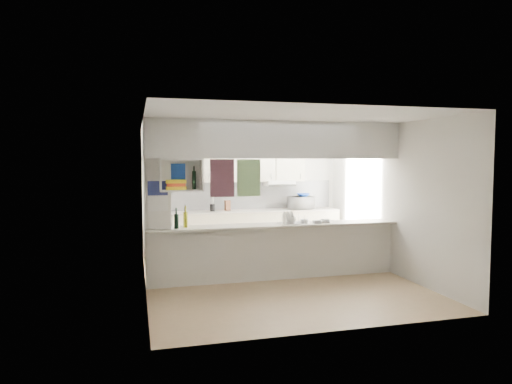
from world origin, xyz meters
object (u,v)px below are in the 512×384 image
object	(u,v)px
bowl	(303,195)
wine_bottles	(181,220)
microwave	(301,203)
dish_rack	(290,219)

from	to	relation	value
bowl	wine_bottles	size ratio (longest dim) A/B	0.80
microwave	wine_bottles	bearing A→B (deg)	17.28
microwave	wine_bottles	distance (m)	3.48
microwave	dish_rack	size ratio (longest dim) A/B	1.22
wine_bottles	bowl	bearing A→B (deg)	36.35
microwave	wine_bottles	xyz separation A→B (m)	(-2.77, -2.10, -0.01)
bowl	microwave	bearing A→B (deg)	132.40
microwave	bowl	xyz separation A→B (m)	(0.03, -0.03, 0.17)
dish_rack	wine_bottles	size ratio (longest dim) A/B	1.20
microwave	wine_bottles	world-z (taller)	wine_bottles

